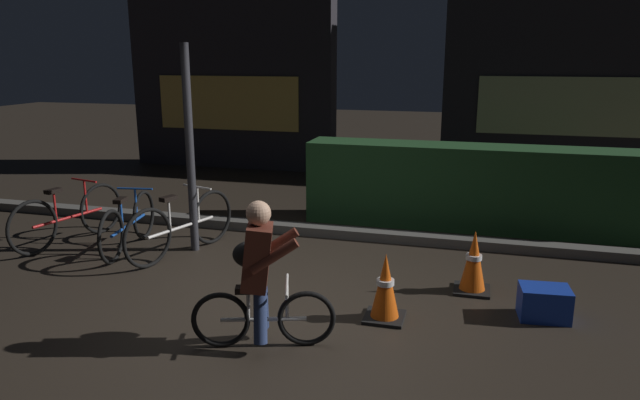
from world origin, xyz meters
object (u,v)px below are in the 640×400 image
(parked_bike_leftmost, at_px, (69,216))
(cyclist, at_px, (260,274))
(parked_bike_center_left, at_px, (182,226))
(traffic_cone_near, at_px, (385,288))
(parked_bike_left_mid, at_px, (128,224))
(blue_crate, at_px, (544,303))
(traffic_cone_far, at_px, (474,262))
(street_post, at_px, (190,151))

(parked_bike_leftmost, bearing_deg, cyclist, -105.97)
(parked_bike_center_left, height_order, traffic_cone_near, parked_bike_center_left)
(parked_bike_left_mid, height_order, blue_crate, parked_bike_left_mid)
(parked_bike_left_mid, relative_size, traffic_cone_near, 2.49)
(blue_crate, bearing_deg, parked_bike_leftmost, 172.81)
(parked_bike_left_mid, relative_size, parked_bike_center_left, 0.94)
(traffic_cone_far, xyz_separation_m, cyclist, (-1.67, -1.63, 0.31))
(traffic_cone_near, bearing_deg, cyclist, -140.21)
(parked_bike_leftmost, height_order, blue_crate, parked_bike_leftmost)
(street_post, relative_size, parked_bike_center_left, 1.49)
(street_post, xyz_separation_m, traffic_cone_far, (3.34, -0.43, -0.93))
(blue_crate, relative_size, cyclist, 0.35)
(parked_bike_left_mid, xyz_separation_m, parked_bike_center_left, (0.72, 0.01, 0.03))
(traffic_cone_far, bearing_deg, street_post, 172.64)
(parked_bike_leftmost, relative_size, parked_bike_center_left, 1.00)
(street_post, xyz_separation_m, parked_bike_center_left, (-0.06, -0.20, -0.88))
(parked_bike_leftmost, distance_m, traffic_cone_far, 5.00)
(cyclist, bearing_deg, blue_crate, 8.93)
(parked_bike_leftmost, distance_m, parked_bike_center_left, 1.60)
(parked_bike_center_left, distance_m, traffic_cone_far, 3.41)
(parked_bike_leftmost, distance_m, cyclist, 3.82)
(street_post, bearing_deg, cyclist, -51.01)
(street_post, distance_m, parked_bike_leftmost, 1.89)
(parked_bike_leftmost, bearing_deg, street_post, -70.09)
(street_post, xyz_separation_m, parked_bike_leftmost, (-1.66, -0.19, -0.89))
(traffic_cone_far, bearing_deg, parked_bike_center_left, 176.03)
(blue_crate, bearing_deg, traffic_cone_far, 143.96)
(traffic_cone_near, xyz_separation_m, blue_crate, (1.40, 0.40, -0.15))
(parked_bike_left_mid, xyz_separation_m, traffic_cone_near, (3.36, -1.09, -0.03))
(parked_bike_center_left, xyz_separation_m, cyclist, (1.73, -1.86, 0.27))
(parked_bike_center_left, height_order, blue_crate, parked_bike_center_left)
(parked_bike_leftmost, bearing_deg, traffic_cone_far, -79.37)
(parked_bike_leftmost, height_order, parked_bike_left_mid, parked_bike_leftmost)
(parked_bike_center_left, distance_m, cyclist, 2.55)
(parked_bike_leftmost, xyz_separation_m, traffic_cone_far, (4.99, -0.24, -0.04))
(traffic_cone_near, bearing_deg, parked_bike_leftmost, 165.29)
(parked_bike_center_left, xyz_separation_m, traffic_cone_far, (3.40, -0.24, -0.05))
(street_post, relative_size, traffic_cone_near, 3.96)
(parked_bike_left_mid, distance_m, traffic_cone_far, 4.12)
(street_post, distance_m, traffic_cone_far, 3.49)
(parked_bike_left_mid, bearing_deg, cyclist, -136.63)
(street_post, bearing_deg, parked_bike_left_mid, -164.89)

